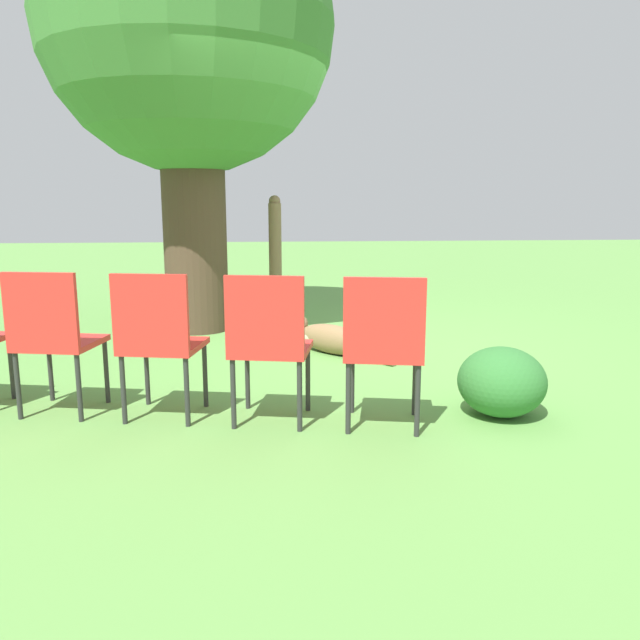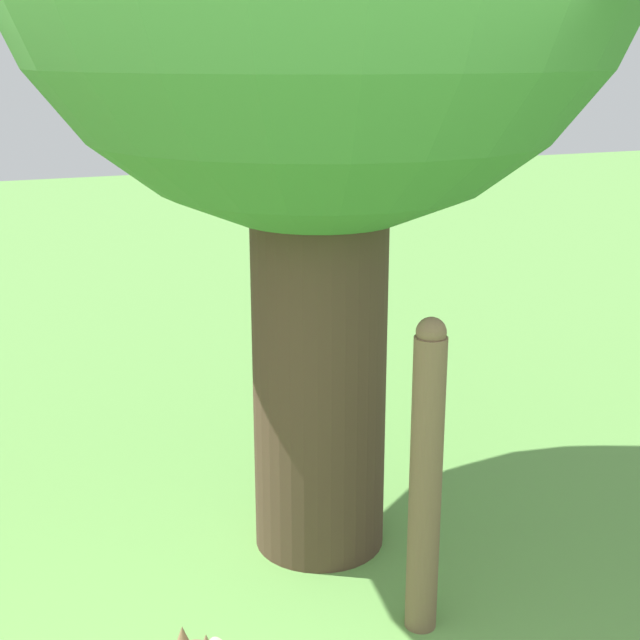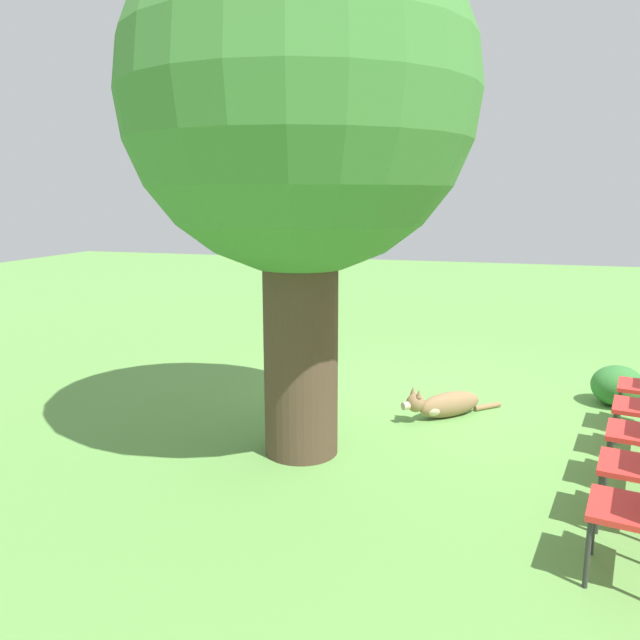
# 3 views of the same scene
# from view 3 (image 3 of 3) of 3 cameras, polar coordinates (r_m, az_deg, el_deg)

# --- Properties ---
(ground_plane) EXTENTS (30.00, 30.00, 0.00)m
(ground_plane) POSITION_cam_3_polar(r_m,az_deg,el_deg) (6.49, 8.56, -8.30)
(ground_plane) COLOR #609947
(oak_tree) EXTENTS (2.77, 2.77, 4.31)m
(oak_tree) POSITION_cam_3_polar(r_m,az_deg,el_deg) (5.10, -1.90, 19.08)
(oak_tree) COLOR #4C3828
(oak_tree) RESTS_ON ground_plane
(dog) EXTENTS (0.93, 0.86, 0.35)m
(dog) POSITION_cam_3_polar(r_m,az_deg,el_deg) (6.35, 11.25, -7.59)
(dog) COLOR olive
(dog) RESTS_ON ground_plane
(fence_post) EXTENTS (0.13, 0.13, 1.34)m
(fence_post) POSITION_cam_3_polar(r_m,az_deg,el_deg) (6.04, -0.72, -2.95)
(fence_post) COLOR brown
(fence_post) RESTS_ON ground_plane
(low_shrub) EXTENTS (0.53, 0.53, 0.42)m
(low_shrub) POSITION_cam_3_polar(r_m,az_deg,el_deg) (7.26, 25.56, -5.44)
(low_shrub) COLOR #337533
(low_shrub) RESTS_ON ground_plane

